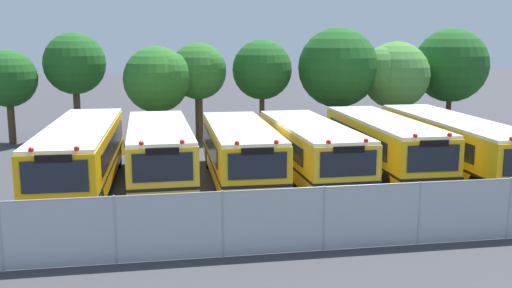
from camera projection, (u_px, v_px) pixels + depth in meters
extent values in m
plane|color=#38383D|center=(275.00, 180.00, 25.06)|extent=(160.00, 160.00, 0.00)
cube|color=#EAA80C|center=(81.00, 154.00, 23.48)|extent=(2.77, 11.09, 2.12)
cube|color=white|center=(80.00, 127.00, 23.27)|extent=(2.71, 10.87, 0.12)
cube|color=black|center=(57.00, 217.00, 18.20)|extent=(2.53, 0.23, 0.36)
cube|color=black|center=(55.00, 177.00, 18.02)|extent=(2.03, 0.11, 1.02)
cube|color=black|center=(114.00, 144.00, 23.89)|extent=(0.27, 8.60, 0.76)
cube|color=black|center=(50.00, 145.00, 23.53)|extent=(0.27, 8.60, 0.76)
cube|color=black|center=(82.00, 164.00, 23.55)|extent=(2.79, 11.20, 0.10)
sphere|color=red|center=(77.00, 149.00, 18.14)|extent=(0.18, 0.18, 0.18)
sphere|color=red|center=(31.00, 150.00, 17.94)|extent=(0.18, 0.18, 0.18)
cube|color=black|center=(53.00, 159.00, 17.91)|extent=(1.11, 0.11, 0.24)
cylinder|color=black|center=(98.00, 203.00, 19.80)|extent=(0.31, 1.01, 1.00)
cylinder|color=black|center=(31.00, 206.00, 19.48)|extent=(0.31, 1.01, 1.00)
cylinder|color=black|center=(118.00, 157.00, 27.41)|extent=(0.31, 1.01, 1.00)
cylinder|color=black|center=(70.00, 158.00, 27.09)|extent=(0.31, 1.01, 1.00)
cube|color=yellow|center=(159.00, 152.00, 24.09)|extent=(2.62, 9.22, 2.04)
cube|color=white|center=(158.00, 126.00, 23.90)|extent=(2.57, 9.04, 0.12)
cube|color=black|center=(164.00, 203.00, 19.74)|extent=(2.53, 0.20, 0.36)
cube|color=black|center=(163.00, 167.00, 19.57)|extent=(2.03, 0.09, 0.98)
cube|color=black|center=(189.00, 142.00, 24.56)|extent=(0.16, 7.16, 0.74)
cube|color=black|center=(128.00, 144.00, 24.09)|extent=(0.16, 7.16, 0.74)
cube|color=black|center=(159.00, 162.00, 24.17)|extent=(2.65, 9.31, 0.10)
sphere|color=red|center=(182.00, 142.00, 19.72)|extent=(0.18, 0.18, 0.18)
sphere|color=red|center=(141.00, 143.00, 19.46)|extent=(0.18, 0.18, 0.18)
cube|color=black|center=(162.00, 151.00, 19.46)|extent=(1.11, 0.10, 0.24)
cylinder|color=black|center=(193.00, 191.00, 21.37)|extent=(0.30, 1.00, 1.00)
cylinder|color=black|center=(132.00, 194.00, 20.96)|extent=(0.30, 1.00, 1.00)
cylinder|color=black|center=(182.00, 158.00, 27.15)|extent=(0.30, 1.00, 1.00)
cylinder|color=black|center=(134.00, 160.00, 26.74)|extent=(0.30, 1.00, 1.00)
cube|color=yellow|center=(240.00, 151.00, 24.58)|extent=(2.65, 9.10, 1.95)
cube|color=white|center=(240.00, 127.00, 24.40)|extent=(2.59, 8.92, 0.12)
cube|color=black|center=(258.00, 198.00, 20.26)|extent=(2.56, 0.20, 0.36)
cube|color=black|center=(258.00, 166.00, 20.10)|extent=(2.05, 0.09, 0.93)
cube|color=black|center=(269.00, 142.00, 25.01)|extent=(0.15, 7.07, 0.70)
cube|color=black|center=(209.00, 143.00, 24.62)|extent=(0.15, 7.07, 0.70)
cube|color=black|center=(240.00, 160.00, 24.65)|extent=(2.67, 9.19, 0.10)
sphere|color=red|center=(276.00, 142.00, 20.23)|extent=(0.18, 0.18, 0.18)
sphere|color=red|center=(237.00, 143.00, 20.02)|extent=(0.18, 0.18, 0.18)
cube|color=black|center=(258.00, 151.00, 19.99)|extent=(1.13, 0.10, 0.24)
cylinder|color=black|center=(281.00, 187.00, 21.86)|extent=(0.30, 1.00, 1.00)
cylinder|color=black|center=(222.00, 190.00, 21.52)|extent=(0.30, 1.00, 1.00)
cylinder|color=black|center=(256.00, 156.00, 27.56)|extent=(0.30, 1.00, 1.00)
cylinder|color=black|center=(209.00, 158.00, 27.21)|extent=(0.30, 1.00, 1.00)
cube|color=yellow|center=(310.00, 148.00, 25.24)|extent=(2.70, 9.60, 1.91)
cube|color=white|center=(311.00, 125.00, 25.05)|extent=(2.64, 9.41, 0.12)
cube|color=black|center=(348.00, 195.00, 20.70)|extent=(2.58, 0.21, 0.36)
cube|color=black|center=(348.00, 164.00, 20.54)|extent=(2.07, 0.10, 0.92)
cube|color=black|center=(336.00, 139.00, 25.71)|extent=(0.17, 7.46, 0.69)
cube|color=black|center=(280.00, 141.00, 25.23)|extent=(0.17, 7.46, 0.69)
cube|color=black|center=(310.00, 157.00, 25.31)|extent=(2.72, 9.70, 0.10)
sphere|color=red|center=(366.00, 141.00, 20.70)|extent=(0.18, 0.18, 0.18)
sphere|color=red|center=(329.00, 142.00, 20.44)|extent=(0.18, 0.18, 0.18)
cube|color=black|center=(349.00, 150.00, 20.44)|extent=(1.14, 0.10, 0.24)
cylinder|color=black|center=(363.00, 184.00, 22.33)|extent=(0.30, 1.00, 1.00)
cylinder|color=black|center=(306.00, 187.00, 21.91)|extent=(0.30, 1.00, 1.00)
cylinder|color=black|center=(315.00, 152.00, 28.47)|extent=(0.30, 1.00, 1.00)
cylinder|color=black|center=(270.00, 154.00, 28.05)|extent=(0.30, 1.00, 1.00)
cube|color=yellow|center=(383.00, 144.00, 25.79)|extent=(2.54, 9.72, 2.05)
cube|color=white|center=(384.00, 120.00, 25.59)|extent=(2.49, 9.52, 0.12)
cube|color=black|center=(432.00, 191.00, 21.17)|extent=(2.45, 0.20, 0.36)
cube|color=black|center=(433.00, 159.00, 21.00)|extent=(1.96, 0.09, 0.98)
cube|color=black|center=(407.00, 135.00, 26.21)|extent=(0.15, 7.55, 0.74)
cube|color=black|center=(355.00, 137.00, 25.83)|extent=(0.15, 7.55, 0.74)
cube|color=black|center=(383.00, 154.00, 25.86)|extent=(2.57, 9.81, 0.10)
sphere|color=red|center=(450.00, 135.00, 21.12)|extent=(0.18, 0.18, 0.18)
sphere|color=red|center=(415.00, 136.00, 20.91)|extent=(0.18, 0.18, 0.18)
cube|color=black|center=(434.00, 143.00, 20.89)|extent=(1.08, 0.10, 0.24)
cylinder|color=black|center=(441.00, 181.00, 22.77)|extent=(0.30, 1.00, 1.00)
cylinder|color=black|center=(389.00, 184.00, 22.44)|extent=(0.30, 1.00, 1.00)
cylinder|color=black|center=(380.00, 150.00, 29.06)|extent=(0.30, 1.00, 1.00)
cylinder|color=black|center=(339.00, 151.00, 28.73)|extent=(0.30, 1.00, 1.00)
cube|color=yellow|center=(453.00, 144.00, 25.97)|extent=(2.73, 11.23, 2.03)
cube|color=white|center=(455.00, 120.00, 25.77)|extent=(2.68, 11.01, 0.12)
cube|color=black|center=(477.00, 135.00, 26.39)|extent=(0.23, 8.72, 0.73)
cube|color=black|center=(424.00, 136.00, 26.01)|extent=(0.23, 8.72, 0.73)
cube|color=black|center=(453.00, 153.00, 26.04)|extent=(2.76, 11.34, 0.10)
sphere|color=red|center=(512.00, 139.00, 20.37)|extent=(0.18, 0.18, 0.18)
cylinder|color=black|center=(478.00, 187.00, 21.89)|extent=(0.30, 1.01, 1.00)
cylinder|color=black|center=(437.00, 147.00, 29.97)|extent=(0.30, 1.01, 1.00)
cylinder|color=black|center=(396.00, 148.00, 29.65)|extent=(0.30, 1.01, 1.00)
cylinder|color=#4C3823|center=(12.00, 122.00, 33.31)|extent=(0.40, 0.40, 2.54)
sphere|color=#1E561E|center=(8.00, 78.00, 32.86)|extent=(3.21, 3.21, 3.21)
cylinder|color=#4C3823|center=(77.00, 113.00, 34.56)|extent=(0.40, 0.40, 3.19)
sphere|color=#1E561E|center=(75.00, 63.00, 34.03)|extent=(3.60, 3.60, 3.60)
sphere|color=#1E561E|center=(69.00, 56.00, 33.99)|extent=(2.46, 2.46, 2.46)
cylinder|color=#4C3823|center=(158.00, 124.00, 33.46)|extent=(0.30, 0.30, 2.28)
sphere|color=#286623|center=(157.00, 79.00, 33.00)|extent=(3.75, 3.75, 3.75)
sphere|color=#286623|center=(168.00, 77.00, 32.79)|extent=(2.84, 2.84, 2.84)
cylinder|color=#4C3823|center=(199.00, 117.00, 34.30)|extent=(0.44, 0.44, 2.87)
sphere|color=#286623|center=(198.00, 71.00, 33.82)|extent=(3.28, 3.28, 3.28)
sphere|color=#286623|center=(208.00, 68.00, 33.48)|extent=(2.15, 2.15, 2.15)
cylinder|color=#4C3823|center=(262.00, 114.00, 35.89)|extent=(0.31, 0.31, 2.74)
sphere|color=#1E561E|center=(262.00, 70.00, 35.40)|extent=(3.62, 3.62, 3.62)
sphere|color=#1E561E|center=(273.00, 71.00, 35.57)|extent=(2.03, 2.03, 2.03)
cylinder|color=#4C3823|center=(337.00, 116.00, 36.58)|extent=(0.41, 0.41, 2.34)
sphere|color=#1E561E|center=(338.00, 68.00, 36.03)|extent=(4.94, 4.94, 4.94)
sphere|color=#1E561E|center=(328.00, 70.00, 35.66)|extent=(3.31, 3.31, 3.31)
cylinder|color=#4C3823|center=(394.00, 117.00, 37.03)|extent=(0.29, 0.29, 2.11)
sphere|color=#478438|center=(396.00, 75.00, 36.55)|extent=(4.22, 4.22, 4.22)
sphere|color=#478438|center=(385.00, 73.00, 36.27)|extent=(3.30, 3.30, 3.30)
cylinder|color=#4C3823|center=(448.00, 111.00, 38.79)|extent=(0.34, 0.34, 2.42)
sphere|color=#1E561E|center=(451.00, 65.00, 38.25)|extent=(4.82, 4.82, 4.82)
sphere|color=#1E561E|center=(449.00, 60.00, 37.95)|extent=(3.71, 3.71, 3.71)
cylinder|color=#9EA0A3|center=(1.00, 236.00, 15.12)|extent=(0.07, 0.07, 1.91)
cylinder|color=#9EA0A3|center=(115.00, 230.00, 15.61)|extent=(0.07, 0.07, 1.91)
cylinder|color=#9EA0A3|center=(223.00, 224.00, 16.11)|extent=(0.07, 0.07, 1.91)
cylinder|color=#9EA0A3|center=(324.00, 219.00, 16.60)|extent=(0.07, 0.07, 1.91)
cylinder|color=#9EA0A3|center=(419.00, 213.00, 17.09)|extent=(0.07, 0.07, 1.91)
cylinder|color=#9EA0A3|center=(509.00, 209.00, 17.58)|extent=(0.07, 0.07, 1.91)
cube|color=#ADB2B7|center=(324.00, 219.00, 16.60)|extent=(23.14, 0.02, 1.87)
cylinder|color=#9EA0A3|center=(324.00, 187.00, 16.43)|extent=(23.14, 0.04, 0.04)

